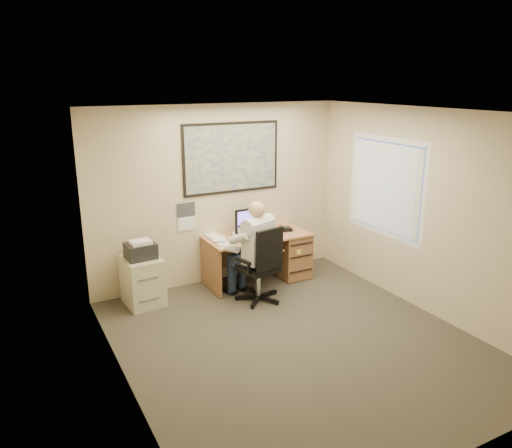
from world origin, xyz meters
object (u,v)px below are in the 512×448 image
desk (275,250)px  filing_cabinet (142,277)px  office_chair (260,280)px  person (257,251)px

desk → filing_cabinet: size_ratio=1.71×
filing_cabinet → office_chair: office_chair is taller
filing_cabinet → person: 1.64m
desk → filing_cabinet: (-2.12, 0.00, -0.04)m
office_chair → person: 0.41m
person → filing_cabinet: bearing=136.8°
desk → office_chair: 0.96m
filing_cabinet → person: person is taller
filing_cabinet → person: size_ratio=0.65×
office_chair → person: bearing=72.4°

